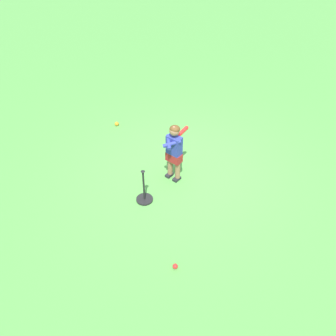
{
  "coord_description": "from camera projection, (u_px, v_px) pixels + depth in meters",
  "views": [
    {
      "loc": [
        -1.3,
        4.46,
        3.88
      ],
      "look_at": [
        0.12,
        0.56,
        0.45
      ],
      "focal_mm": 34.95,
      "sensor_mm": 36.0,
      "label": 1
    }
  ],
  "objects": [
    {
      "name": "child_batter",
      "position": [
        174.0,
        148.0,
        5.47
      ],
      "size": [
        0.31,
        0.62,
        1.08
      ],
      "color": "#232328",
      "rests_on": "ground"
    },
    {
      "name": "ground_plane",
      "position": [
        184.0,
        170.0,
        6.04
      ],
      "size": [
        40.0,
        40.0,
        0.0
      ],
      "primitive_type": "plane",
      "color": "#519942"
    },
    {
      "name": "play_ball_behind_batter",
      "position": [
        117.0,
        124.0,
        7.19
      ],
      "size": [
        0.09,
        0.09,
        0.09
      ],
      "primitive_type": "sphere",
      "color": "orange",
      "rests_on": "ground"
    },
    {
      "name": "play_ball_far_right",
      "position": [
        175.0,
        266.0,
        4.42
      ],
      "size": [
        0.07,
        0.07,
        0.07
      ],
      "primitive_type": "sphere",
      "color": "red",
      "rests_on": "ground"
    },
    {
      "name": "batting_tee",
      "position": [
        144.0,
        195.0,
        5.38
      ],
      "size": [
        0.28,
        0.28,
        0.62
      ],
      "color": "black",
      "rests_on": "ground"
    }
  ]
}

